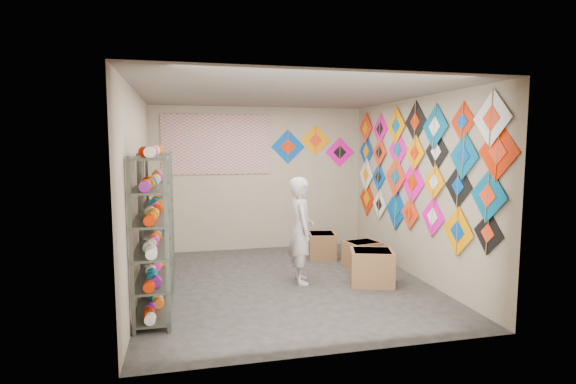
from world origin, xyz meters
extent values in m
plane|color=#2A2725|center=(0.00, 0.00, 0.00)|extent=(4.50, 4.50, 0.00)
plane|color=tan|center=(0.00, 2.25, 1.35)|extent=(4.00, 0.00, 4.00)
plane|color=tan|center=(0.00, -2.25, 1.35)|extent=(4.00, 0.00, 4.00)
plane|color=tan|center=(-2.00, 0.00, 1.35)|extent=(0.00, 4.50, 4.50)
plane|color=tan|center=(2.00, 0.00, 1.35)|extent=(0.00, 4.50, 4.50)
plane|color=slate|center=(0.00, 0.00, 2.70)|extent=(4.50, 4.50, 0.00)
cube|color=#4C5147|center=(-1.78, -0.85, 0.95)|extent=(0.40, 1.10, 1.90)
cube|color=#4C5147|center=(-1.78, 0.45, 0.95)|extent=(0.40, 1.10, 1.90)
cylinder|color=#FE2FA3|center=(-1.78, -1.33, 1.04)|extent=(0.12, 0.10, 0.12)
cylinder|color=orange|center=(-1.78, -1.14, 1.04)|extent=(0.12, 0.10, 0.12)
cylinder|color=orange|center=(-1.78, -0.95, 1.04)|extent=(0.12, 0.10, 0.12)
cylinder|color=white|center=(-1.78, -0.75, 1.04)|extent=(0.12, 0.10, 0.12)
cylinder|color=red|center=(-1.78, -0.56, 1.04)|extent=(0.12, 0.10, 0.12)
cylinder|color=#7B1A87|center=(-1.78, -0.37, 1.04)|extent=(0.12, 0.10, 0.12)
cylinder|color=beige|center=(-1.78, -0.03, 1.04)|extent=(0.12, 0.10, 0.12)
cylinder|color=#0D749B|center=(-1.78, 0.16, 1.04)|extent=(0.12, 0.10, 0.12)
cylinder|color=#FE2FA3|center=(-1.78, 0.35, 1.04)|extent=(0.12, 0.10, 0.12)
cylinder|color=orange|center=(-1.78, 0.55, 1.04)|extent=(0.12, 0.10, 0.12)
cylinder|color=orange|center=(-1.78, 0.74, 1.04)|extent=(0.12, 0.10, 0.12)
cylinder|color=white|center=(-1.78, 0.93, 1.04)|extent=(0.12, 0.10, 0.12)
cube|color=black|center=(1.99, -1.76, 1.00)|extent=(0.03, 0.52, 0.52)
cube|color=#FF9400|center=(1.97, -1.20, 0.91)|extent=(0.01, 0.65, 0.65)
cube|color=#FC08AD|center=(1.99, -0.58, 1.00)|extent=(0.04, 0.59, 0.59)
cube|color=#FF3715|center=(1.97, 0.06, 0.95)|extent=(0.02, 0.53, 0.53)
cube|color=#0146AC|center=(1.99, 0.54, 0.94)|extent=(0.03, 0.71, 0.71)
cube|color=white|center=(1.97, 1.15, 0.94)|extent=(0.01, 0.55, 0.55)
cube|color=red|center=(1.99, 1.75, 0.97)|extent=(0.01, 0.69, 0.69)
cube|color=#035C8A|center=(1.97, -1.75, 1.43)|extent=(0.04, 0.64, 0.64)
cube|color=black|center=(1.99, -1.15, 1.48)|extent=(0.01, 0.58, 0.58)
cube|color=#FF9400|center=(1.97, -0.61, 1.49)|extent=(0.03, 0.50, 0.50)
cube|color=#FC08AD|center=(1.99, 0.03, 1.43)|extent=(0.04, 0.70, 0.70)
cube|color=#FF3715|center=(1.97, 0.56, 1.48)|extent=(0.04, 0.69, 0.69)
cube|color=#0146AC|center=(1.99, 1.25, 1.43)|extent=(0.02, 0.53, 0.53)
cube|color=white|center=(1.97, 1.77, 1.43)|extent=(0.03, 0.63, 0.63)
cube|color=red|center=(1.99, -1.86, 1.93)|extent=(0.04, 0.67, 0.67)
cube|color=#035C8A|center=(1.97, -1.26, 1.87)|extent=(0.04, 0.59, 0.59)
cube|color=black|center=(1.99, -0.61, 1.91)|extent=(0.02, 0.57, 0.57)
cube|color=#FF9400|center=(1.97, -0.05, 1.88)|extent=(0.03, 0.54, 0.54)
cube|color=#FC08AD|center=(1.99, 0.54, 1.92)|extent=(0.03, 0.64, 0.64)
cube|color=#FF3715|center=(1.97, 1.20, 1.87)|extent=(0.03, 0.54, 0.54)
cube|color=#0146AC|center=(1.99, 1.82, 1.87)|extent=(0.02, 0.64, 0.64)
cube|color=white|center=(1.97, -1.74, 2.31)|extent=(0.03, 0.66, 0.66)
cube|color=red|center=(1.99, -1.18, 2.30)|extent=(0.02, 0.51, 0.51)
cube|color=#035C8A|center=(1.97, -0.58, 2.25)|extent=(0.04, 0.64, 0.64)
cube|color=black|center=(1.99, -0.01, 2.34)|extent=(0.01, 0.63, 0.63)
cube|color=#FF9400|center=(1.97, 0.59, 2.31)|extent=(0.01, 0.62, 0.62)
cube|color=#FC08AD|center=(1.99, 1.23, 2.27)|extent=(0.03, 0.58, 0.58)
cube|color=#FF3715|center=(1.97, 1.84, 2.31)|extent=(0.02, 0.58, 0.58)
cube|color=#0146AC|center=(0.55, 2.24, 1.95)|extent=(0.66, 0.02, 0.66)
cube|color=#FF9400|center=(1.10, 2.24, 2.08)|extent=(0.60, 0.02, 0.60)
cube|color=#FC08AD|center=(1.60, 2.24, 1.84)|extent=(0.59, 0.02, 0.59)
cube|color=#8651B1|center=(-0.80, 2.23, 2.00)|extent=(2.00, 0.01, 1.10)
imported|color=beige|center=(0.23, 0.00, 0.77)|extent=(0.63, 0.47, 1.54)
cube|color=olive|center=(1.19, -0.33, 0.25)|extent=(0.72, 0.66, 0.50)
cube|color=olive|center=(1.40, 0.52, 0.22)|extent=(0.61, 0.53, 0.43)
cube|color=olive|center=(0.94, 1.25, 0.22)|extent=(0.55, 0.59, 0.45)
camera|label=1|loc=(-1.41, -6.18, 2.03)|focal=28.00mm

